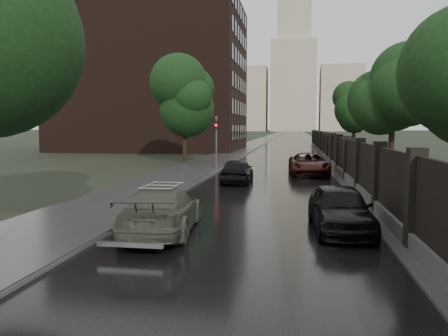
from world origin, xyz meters
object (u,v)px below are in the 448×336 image
(tree_right_b, at_px, (393,99))
(tree_right_c, at_px, (354,110))
(car_right_near, at_px, (340,208))
(volga_sedan, at_px, (162,210))
(hatchback_left, at_px, (237,171))
(car_right_far, at_px, (309,164))
(tree_left_far, at_px, (184,103))
(traffic_light, at_px, (216,138))

(tree_right_b, height_order, tree_right_c, same)
(car_right_near, bearing_deg, volga_sedan, -172.85)
(volga_sedan, xyz_separation_m, hatchback_left, (0.72, 12.15, 0.00))
(tree_right_c, xyz_separation_m, volga_sedan, (-10.02, -34.29, -4.24))
(tree_right_b, height_order, hatchback_left, tree_right_b)
(tree_right_c, relative_size, car_right_far, 1.30)
(volga_sedan, height_order, car_right_far, car_right_far)
(tree_right_c, xyz_separation_m, car_right_near, (-4.63, -33.27, -4.22))
(volga_sedan, xyz_separation_m, car_right_far, (4.91, 16.97, 0.04))
(tree_left_far, height_order, tree_right_b, tree_left_far)
(hatchback_left, relative_size, car_right_far, 0.78)
(volga_sedan, bearing_deg, hatchback_left, -99.07)
(car_right_near, bearing_deg, tree_left_far, 111.45)
(tree_right_b, bearing_deg, tree_right_c, 90.00)
(traffic_light, xyz_separation_m, volga_sedan, (1.78, -19.29, -1.69))
(tree_right_b, height_order, volga_sedan, tree_right_b)
(car_right_far, bearing_deg, volga_sedan, -109.40)
(tree_left_far, xyz_separation_m, tree_right_b, (15.50, -8.00, -0.29))
(tree_left_far, relative_size, volga_sedan, 1.51)
(volga_sedan, distance_m, car_right_near, 5.48)
(tree_right_c, relative_size, traffic_light, 1.75)
(tree_right_c, bearing_deg, traffic_light, -128.18)
(tree_right_c, distance_m, car_right_near, 33.86)
(traffic_light, bearing_deg, hatchback_left, -70.69)
(traffic_light, xyz_separation_m, hatchback_left, (2.50, -7.13, -1.69))
(car_right_far, bearing_deg, tree_right_c, 70.33)
(hatchback_left, bearing_deg, car_right_near, 111.51)
(tree_left_far, xyz_separation_m, car_right_far, (10.40, -7.32, -4.49))
(tree_left_far, height_order, traffic_light, tree_left_far)
(tree_left_far, relative_size, car_right_far, 1.37)
(tree_right_c, height_order, car_right_far, tree_right_c)
(tree_left_far, relative_size, tree_right_b, 1.05)
(tree_right_c, height_order, volga_sedan, tree_right_c)
(tree_left_far, bearing_deg, hatchback_left, -62.94)
(traffic_light, xyz_separation_m, car_right_far, (6.70, -2.31, -1.65))
(traffic_light, bearing_deg, tree_right_c, 51.82)
(traffic_light, xyz_separation_m, car_right_near, (7.17, -18.27, -1.67))
(tree_right_b, relative_size, volga_sedan, 1.43)
(tree_left_far, bearing_deg, car_right_near, -64.97)
(tree_left_far, bearing_deg, traffic_light, -53.53)
(tree_left_far, bearing_deg, tree_right_c, 32.83)
(car_right_far, bearing_deg, hatchback_left, -134.28)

